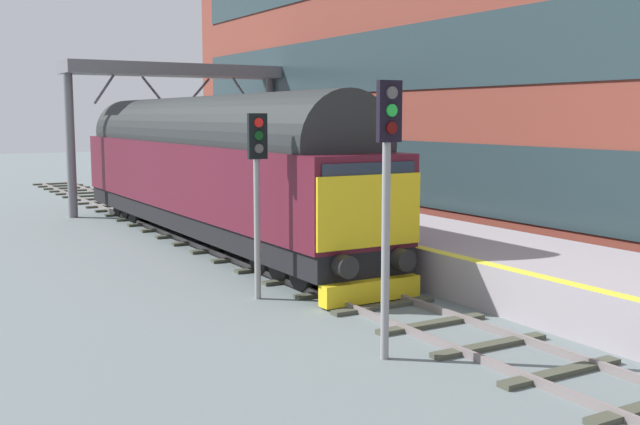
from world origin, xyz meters
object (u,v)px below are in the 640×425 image
Objects in this scene: platform_number_sign at (408,192)px; waiting_passenger at (321,176)px; signal_post_mid at (387,183)px; diesel_locomotive at (206,165)px; signal_post_far at (257,180)px.

platform_number_sign is 1.10× the size of waiting_passenger.
platform_number_sign is at bearing 49.90° from signal_post_mid.
platform_number_sign reaches higher than waiting_passenger.
platform_number_sign is at bearing -76.08° from diesel_locomotive.
signal_post_mid is 6.18m from platform_number_sign.
signal_post_mid is (-1.94, -12.78, 0.48)m from diesel_locomotive.
platform_number_sign is at bearing -3.10° from signal_post_far.
signal_post_mid is at bearing -98.65° from diesel_locomotive.
signal_post_far reaches higher than waiting_passenger.
waiting_passenger is at bearing 74.90° from platform_number_sign.
signal_post_mid is at bearing 168.13° from waiting_passenger.
signal_post_far is at bearing 155.28° from waiting_passenger.
diesel_locomotive is 8.12m from signal_post_far.
diesel_locomotive is at bearing 81.35° from signal_post_mid.
signal_post_far is (-1.94, -7.88, 0.18)m from diesel_locomotive.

